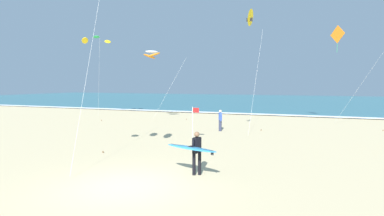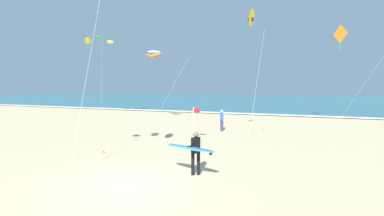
{
  "view_description": "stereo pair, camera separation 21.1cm",
  "coord_description": "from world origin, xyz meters",
  "px_view_note": "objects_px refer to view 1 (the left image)",
  "views": [
    {
      "loc": [
        6.09,
        -9.15,
        3.57
      ],
      "look_at": [
        0.46,
        5.14,
        2.37
      ],
      "focal_mm": 29.73,
      "sensor_mm": 36.0,
      "label": 1
    },
    {
      "loc": [
        6.28,
        -9.07,
        3.57
      ],
      "look_at": [
        0.46,
        5.14,
        2.37
      ],
      "focal_mm": 29.73,
      "sensor_mm": 36.0,
      "label": 2
    }
  ],
  "objects_px": {
    "kite_arc_emerald_near": "(96,40)",
    "bystander_blue_top": "(220,120)",
    "lifeguard_flag": "(193,120)",
    "surfer_lead": "(194,149)",
    "kite_delta_golden_mid": "(250,18)",
    "kite_diamond_amber_low": "(338,36)",
    "kite_arc_ivory_high": "(152,54)"
  },
  "relations": [
    {
      "from": "surfer_lead",
      "to": "bystander_blue_top",
      "type": "xyz_separation_m",
      "value": [
        -2.34,
        11.49,
        -0.23
      ]
    },
    {
      "from": "kite_arc_emerald_near",
      "to": "bystander_blue_top",
      "type": "relative_size",
      "value": 5.33
    },
    {
      "from": "kite_arc_emerald_near",
      "to": "surfer_lead",
      "type": "bearing_deg",
      "value": -43.43
    },
    {
      "from": "kite_delta_golden_mid",
      "to": "kite_arc_ivory_high",
      "type": "height_order",
      "value": "kite_delta_golden_mid"
    },
    {
      "from": "kite_arc_emerald_near",
      "to": "lifeguard_flag",
      "type": "bearing_deg",
      "value": -32.27
    },
    {
      "from": "bystander_blue_top",
      "to": "surfer_lead",
      "type": "bearing_deg",
      "value": -78.48
    },
    {
      "from": "kite_diamond_amber_low",
      "to": "kite_arc_ivory_high",
      "type": "bearing_deg",
      "value": -165.71
    },
    {
      "from": "surfer_lead",
      "to": "kite_delta_golden_mid",
      "type": "height_order",
      "value": "kite_delta_golden_mid"
    },
    {
      "from": "surfer_lead",
      "to": "kite_diamond_amber_low",
      "type": "distance_m",
      "value": 21.09
    },
    {
      "from": "surfer_lead",
      "to": "kite_arc_emerald_near",
      "type": "bearing_deg",
      "value": 136.57
    },
    {
      "from": "kite_diamond_amber_low",
      "to": "lifeguard_flag",
      "type": "bearing_deg",
      "value": -126.12
    },
    {
      "from": "lifeguard_flag",
      "to": "kite_diamond_amber_low",
      "type": "bearing_deg",
      "value": 53.88
    },
    {
      "from": "kite_arc_emerald_near",
      "to": "kite_delta_golden_mid",
      "type": "relative_size",
      "value": 1.02
    },
    {
      "from": "kite_arc_ivory_high",
      "to": "kite_delta_golden_mid",
      "type": "bearing_deg",
      "value": -28.9
    },
    {
      "from": "kite_arc_ivory_high",
      "to": "lifeguard_flag",
      "type": "distance_m",
      "value": 11.81
    },
    {
      "from": "kite_diamond_amber_low",
      "to": "kite_delta_golden_mid",
      "type": "bearing_deg",
      "value": -120.56
    },
    {
      "from": "kite_diamond_amber_low",
      "to": "surfer_lead",
      "type": "bearing_deg",
      "value": -107.12
    },
    {
      "from": "kite_diamond_amber_low",
      "to": "lifeguard_flag",
      "type": "distance_m",
      "value": 16.11
    },
    {
      "from": "kite_arc_emerald_near",
      "to": "kite_delta_golden_mid",
      "type": "xyz_separation_m",
      "value": [
        17.34,
        -6.8,
        -0.34
      ]
    },
    {
      "from": "surfer_lead",
      "to": "kite_arc_emerald_near",
      "type": "height_order",
      "value": "kite_arc_emerald_near"
    },
    {
      "from": "kite_delta_golden_mid",
      "to": "lifeguard_flag",
      "type": "height_order",
      "value": "kite_delta_golden_mid"
    },
    {
      "from": "kite_delta_golden_mid",
      "to": "kite_diamond_amber_low",
      "type": "distance_m",
      "value": 11.28
    },
    {
      "from": "kite_arc_emerald_near",
      "to": "bystander_blue_top",
      "type": "distance_m",
      "value": 17.18
    },
    {
      "from": "surfer_lead",
      "to": "bystander_blue_top",
      "type": "bearing_deg",
      "value": 101.52
    },
    {
      "from": "lifeguard_flag",
      "to": "surfer_lead",
      "type": "bearing_deg",
      "value": -68.55
    },
    {
      "from": "kite_arc_ivory_high",
      "to": "lifeguard_flag",
      "type": "height_order",
      "value": "kite_arc_ivory_high"
    },
    {
      "from": "surfer_lead",
      "to": "kite_delta_golden_mid",
      "type": "relative_size",
      "value": 0.28
    },
    {
      "from": "surfer_lead",
      "to": "kite_delta_golden_mid",
      "type": "distance_m",
      "value": 11.58
    },
    {
      "from": "kite_delta_golden_mid",
      "to": "kite_diamond_amber_low",
      "type": "height_order",
      "value": "kite_diamond_amber_low"
    },
    {
      "from": "lifeguard_flag",
      "to": "kite_arc_emerald_near",
      "type": "bearing_deg",
      "value": 147.73
    },
    {
      "from": "surfer_lead",
      "to": "lifeguard_flag",
      "type": "xyz_separation_m",
      "value": [
        -2.83,
        7.2,
        0.22
      ]
    },
    {
      "from": "kite_arc_emerald_near",
      "to": "kite_diamond_amber_low",
      "type": "distance_m",
      "value": 23.26
    }
  ]
}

